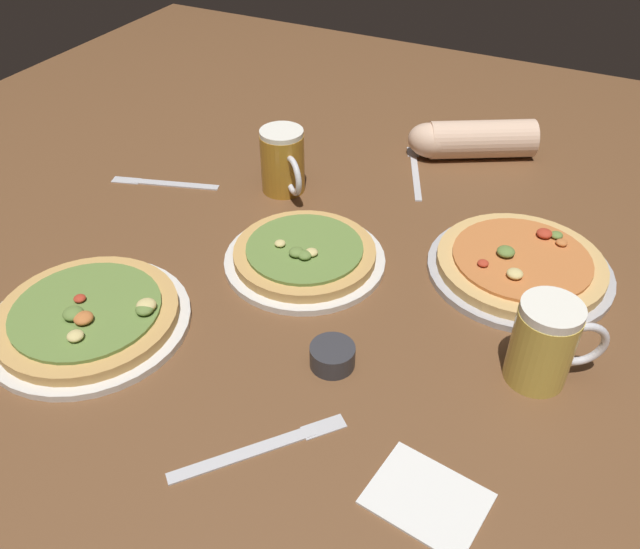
{
  "coord_description": "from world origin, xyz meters",
  "views": [
    {
      "loc": [
        0.39,
        -0.78,
        0.72
      ],
      "look_at": [
        0.0,
        0.0,
        0.02
      ],
      "focal_mm": 36.66,
      "sensor_mm": 36.0,
      "label": 1
    }
  ],
  "objects_px": {
    "diner_arm": "(468,140)",
    "pizza_plate_far": "(520,265)",
    "napkin_folded": "(427,498)",
    "knife_spare": "(164,183)",
    "beer_mug_dark": "(283,162)",
    "beer_mug_amber": "(545,343)",
    "pizza_plate_near": "(88,317)",
    "knife_right": "(261,447)",
    "pizza_plate_side": "(305,256)",
    "ramekin_sauce": "(332,356)",
    "fork_spare": "(415,170)"
  },
  "relations": [
    {
      "from": "beer_mug_dark",
      "to": "beer_mug_amber",
      "type": "xyz_separation_m",
      "value": [
        0.58,
        -0.29,
        0.0
      ]
    },
    {
      "from": "ramekin_sauce",
      "to": "pizza_plate_far",
      "type": "bearing_deg",
      "value": 60.17
    },
    {
      "from": "diner_arm",
      "to": "pizza_plate_far",
      "type": "bearing_deg",
      "value": -60.76
    },
    {
      "from": "knife_right",
      "to": "diner_arm",
      "type": "distance_m",
      "value": 0.9
    },
    {
      "from": "napkin_folded",
      "to": "knife_right",
      "type": "xyz_separation_m",
      "value": [
        -0.22,
        -0.03,
        -0.0
      ]
    },
    {
      "from": "pizza_plate_side",
      "to": "beer_mug_dark",
      "type": "distance_m",
      "value": 0.26
    },
    {
      "from": "beer_mug_amber",
      "to": "pizza_plate_side",
      "type": "bearing_deg",
      "value": 168.26
    },
    {
      "from": "pizza_plate_side",
      "to": "beer_mug_dark",
      "type": "xyz_separation_m",
      "value": [
        -0.15,
        0.2,
        0.05
      ]
    },
    {
      "from": "pizza_plate_near",
      "to": "ramekin_sauce",
      "type": "xyz_separation_m",
      "value": [
        0.38,
        0.1,
        0.0
      ]
    },
    {
      "from": "beer_mug_amber",
      "to": "napkin_folded",
      "type": "distance_m",
      "value": 0.28
    },
    {
      "from": "pizza_plate_far",
      "to": "ramekin_sauce",
      "type": "height_order",
      "value": "pizza_plate_far"
    },
    {
      "from": "pizza_plate_far",
      "to": "fork_spare",
      "type": "distance_m",
      "value": 0.38
    },
    {
      "from": "ramekin_sauce",
      "to": "knife_right",
      "type": "distance_m",
      "value": 0.18
    },
    {
      "from": "knife_right",
      "to": "fork_spare",
      "type": "distance_m",
      "value": 0.78
    },
    {
      "from": "beer_mug_dark",
      "to": "knife_right",
      "type": "height_order",
      "value": "beer_mug_dark"
    },
    {
      "from": "knife_right",
      "to": "pizza_plate_far",
      "type": "bearing_deg",
      "value": 67.62
    },
    {
      "from": "beer_mug_amber",
      "to": "diner_arm",
      "type": "bearing_deg",
      "value": 115.46
    },
    {
      "from": "pizza_plate_side",
      "to": "diner_arm",
      "type": "relative_size",
      "value": 1.05
    },
    {
      "from": "pizza_plate_far",
      "to": "fork_spare",
      "type": "xyz_separation_m",
      "value": [
        -0.29,
        0.25,
        -0.01
      ]
    },
    {
      "from": "pizza_plate_near",
      "to": "pizza_plate_far",
      "type": "bearing_deg",
      "value": 37.23
    },
    {
      "from": "fork_spare",
      "to": "knife_right",
      "type": "bearing_deg",
      "value": -84.89
    },
    {
      "from": "pizza_plate_far",
      "to": "ramekin_sauce",
      "type": "distance_m",
      "value": 0.4
    },
    {
      "from": "napkin_folded",
      "to": "fork_spare",
      "type": "xyz_separation_m",
      "value": [
        -0.29,
        0.75,
        -0.0
      ]
    },
    {
      "from": "fork_spare",
      "to": "diner_arm",
      "type": "bearing_deg",
      "value": 56.2
    },
    {
      "from": "pizza_plate_side",
      "to": "beer_mug_dark",
      "type": "bearing_deg",
      "value": 127.27
    },
    {
      "from": "pizza_plate_side",
      "to": "knife_right",
      "type": "bearing_deg",
      "value": -70.66
    },
    {
      "from": "pizza_plate_side",
      "to": "napkin_folded",
      "type": "height_order",
      "value": "pizza_plate_side"
    },
    {
      "from": "beer_mug_dark",
      "to": "ramekin_sauce",
      "type": "bearing_deg",
      "value": -52.87
    },
    {
      "from": "beer_mug_amber",
      "to": "diner_arm",
      "type": "height_order",
      "value": "beer_mug_amber"
    },
    {
      "from": "beer_mug_dark",
      "to": "knife_spare",
      "type": "relative_size",
      "value": 0.59
    },
    {
      "from": "napkin_folded",
      "to": "diner_arm",
      "type": "distance_m",
      "value": 0.9
    },
    {
      "from": "pizza_plate_near",
      "to": "beer_mug_dark",
      "type": "xyz_separation_m",
      "value": [
        0.08,
        0.5,
        0.05
      ]
    },
    {
      "from": "knife_right",
      "to": "knife_spare",
      "type": "distance_m",
      "value": 0.72
    },
    {
      "from": "knife_spare",
      "to": "beer_mug_amber",
      "type": "bearing_deg",
      "value": -13.58
    },
    {
      "from": "beer_mug_dark",
      "to": "diner_arm",
      "type": "bearing_deg",
      "value": 46.33
    },
    {
      "from": "beer_mug_dark",
      "to": "diner_arm",
      "type": "distance_m",
      "value": 0.43
    },
    {
      "from": "napkin_folded",
      "to": "knife_spare",
      "type": "bearing_deg",
      "value": 148.17
    },
    {
      "from": "pizza_plate_far",
      "to": "pizza_plate_side",
      "type": "relative_size",
      "value": 1.11
    },
    {
      "from": "napkin_folded",
      "to": "knife_spare",
      "type": "relative_size",
      "value": 0.61
    },
    {
      "from": "pizza_plate_near",
      "to": "knife_right",
      "type": "distance_m",
      "value": 0.37
    },
    {
      "from": "pizza_plate_side",
      "to": "diner_arm",
      "type": "distance_m",
      "value": 0.53
    },
    {
      "from": "knife_spare",
      "to": "diner_arm",
      "type": "relative_size",
      "value": 0.84
    },
    {
      "from": "knife_right",
      "to": "pizza_plate_near",
      "type": "bearing_deg",
      "value": 167.12
    },
    {
      "from": "ramekin_sauce",
      "to": "knife_right",
      "type": "height_order",
      "value": "ramekin_sauce"
    },
    {
      "from": "knife_spare",
      "to": "pizza_plate_far",
      "type": "bearing_deg",
      "value": 2.6
    },
    {
      "from": "knife_spare",
      "to": "fork_spare",
      "type": "bearing_deg",
      "value": 32.14
    },
    {
      "from": "napkin_folded",
      "to": "knife_spare",
      "type": "distance_m",
      "value": 0.88
    },
    {
      "from": "pizza_plate_near",
      "to": "pizza_plate_side",
      "type": "relative_size",
      "value": 1.11
    },
    {
      "from": "diner_arm",
      "to": "beer_mug_amber",
      "type": "bearing_deg",
      "value": -64.54
    },
    {
      "from": "beer_mug_amber",
      "to": "knife_right",
      "type": "xyz_separation_m",
      "value": [
        -0.3,
        -0.29,
        -0.06
      ]
    }
  ]
}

